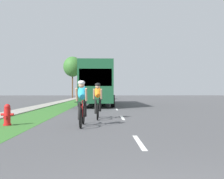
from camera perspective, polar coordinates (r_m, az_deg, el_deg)
name	(u,v)px	position (r m, az deg, el deg)	size (l,w,h in m)	color
ground_plane	(114,106)	(21.66, 0.51, -3.66)	(120.00, 120.00, 0.00)	#4C4C4F
grass_verge	(64,106)	(21.92, -10.74, -3.61)	(2.10, 70.00, 0.01)	#38722D
sidewalk_concrete	(44,106)	(22.25, -15.06, -3.55)	(1.29, 70.00, 0.10)	#9E998E
lane_markings_center	(113,104)	(25.66, 0.17, -3.16)	(0.12, 52.20, 0.01)	white
fire_hydrant_red	(7,115)	(9.78, -22.42, -5.30)	(0.44, 0.38, 0.76)	red
cyclist_lead	(82,103)	(8.85, -6.73, -3.00)	(0.42, 1.72, 1.58)	black
cyclist_trailing	(98,100)	(11.20, -3.21, -2.47)	(0.42, 1.72, 1.58)	black
bus_dark_green	(98,83)	(23.21, -3.21, 1.44)	(2.78, 11.60, 3.48)	#194C2D
suv_black	(102,93)	(41.43, -2.20, -0.84)	(2.15, 4.70, 1.79)	black
street_tree_far	(73,67)	(48.84, -8.83, 5.06)	(3.46, 3.46, 7.84)	brown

